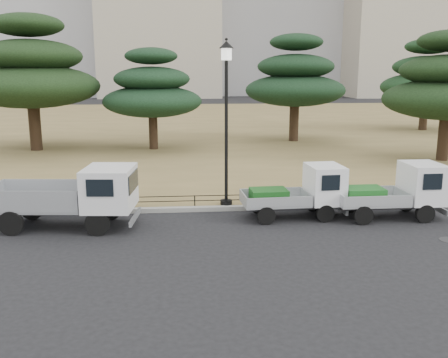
{
  "coord_description": "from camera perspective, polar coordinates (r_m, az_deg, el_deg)",
  "views": [
    {
      "loc": [
        -1.44,
        -14.73,
        4.97
      ],
      "look_at": [
        0.0,
        2.0,
        1.3
      ],
      "focal_mm": 40.0,
      "sensor_mm": 36.0,
      "label": 1
    }
  ],
  "objects": [
    {
      "name": "lawn",
      "position": [
        45.61,
        -3.11,
        6.15
      ],
      "size": [
        120.0,
        56.0,
        0.15
      ],
      "primitive_type": "cube",
      "color": "olive",
      "rests_on": "ground"
    },
    {
      "name": "pine_center_left",
      "position": [
        31.24,
        -8.22,
        9.9
      ],
      "size": [
        6.07,
        6.07,
        6.17
      ],
      "color": "black",
      "rests_on": "lawn"
    },
    {
      "name": "truck_kei_rear",
      "position": [
        18.01,
        19.13,
        -1.3
      ],
      "size": [
        3.6,
        1.6,
        1.88
      ],
      "rotation": [
        0.0,
        0.0,
        0.01
      ],
      "color": "black",
      "rests_on": "ground"
    },
    {
      "name": "pine_east_far",
      "position": [
        44.28,
        22.16,
        10.65
      ],
      "size": [
        7.26,
        7.26,
        7.29
      ],
      "color": "black",
      "rests_on": "lawn"
    },
    {
      "name": "ground",
      "position": [
        15.61,
        0.64,
        -6.24
      ],
      "size": [
        220.0,
        220.0,
        0.0
      ],
      "primitive_type": "plane",
      "color": "black"
    },
    {
      "name": "truck_kei_front",
      "position": [
        17.25,
        8.75,
        -1.47
      ],
      "size": [
        3.48,
        1.64,
        1.8
      ],
      "rotation": [
        0.0,
        0.0,
        0.05
      ],
      "color": "black",
      "rests_on": "ground"
    },
    {
      "name": "truck_large",
      "position": [
        16.63,
        -16.95,
        -1.69
      ],
      "size": [
        4.67,
        2.2,
        1.97
      ],
      "rotation": [
        0.0,
        0.0,
        -0.09
      ],
      "color": "black",
      "rests_on": "ground"
    },
    {
      "name": "pipe_fence",
      "position": [
        18.11,
        -0.2,
        -2.16
      ],
      "size": [
        38.0,
        0.04,
        0.4
      ],
      "color": "black",
      "rests_on": "lawn"
    },
    {
      "name": "pine_center_right",
      "position": [
        34.93,
        8.14,
        11.18
      ],
      "size": [
        6.82,
        6.82,
        7.24
      ],
      "color": "black",
      "rests_on": "lawn"
    },
    {
      "name": "pine_west_near",
      "position": [
        32.58,
        -21.22,
        11.26
      ],
      "size": [
        8.1,
        8.1,
        8.1
      ],
      "color": "black",
      "rests_on": "lawn"
    },
    {
      "name": "curb",
      "position": [
        18.06,
        -0.16,
        -3.38
      ],
      "size": [
        120.0,
        0.25,
        0.16
      ],
      "primitive_type": "cube",
      "color": "gray",
      "rests_on": "ground"
    },
    {
      "name": "street_lamp",
      "position": [
        17.72,
        0.27,
        9.43
      ],
      "size": [
        0.52,
        0.52,
        5.81
      ],
      "color": "black",
      "rests_on": "lawn"
    }
  ]
}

